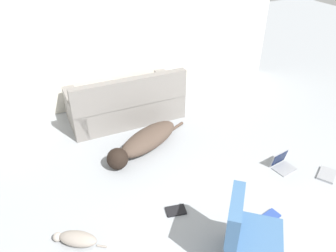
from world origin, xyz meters
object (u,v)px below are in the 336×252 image
couch (125,104)px  book_blue (270,216)px  dog (144,142)px  laptop_open (281,163)px  book_black (176,211)px  side_chair (249,242)px  laptop_closed (327,175)px  cat (76,239)px

couch → book_blue: (0.81, -2.88, -0.27)m
couch → dog: (-0.06, -1.01, -0.13)m
laptop_open → book_black: 1.72m
laptop_open → side_chair: side_chair is taller
couch → laptop_closed: couch is taller
cat → book_blue: cat is taller
side_chair → laptop_closed: bearing=-31.0°
book_black → side_chair: (0.37, -0.90, 0.27)m
couch → laptop_open: 2.70m
dog → laptop_open: dog is taller
couch → side_chair: (0.20, -3.22, 0.00)m
laptop_open → laptop_closed: laptop_open is taller
cat → book_blue: size_ratio=2.12×
couch → book_black: (-0.17, -2.32, -0.27)m
dog → side_chair: side_chair is taller
laptop_closed → side_chair: (-1.80, -0.60, 0.27)m
book_black → cat: bearing=177.7°
cat → couch: bearing=-85.3°
dog → cat: bearing=19.5°
dog → book_blue: bearing=89.8°
cat → laptop_closed: cat is taller
couch → book_black: bearing=86.4°
dog → laptop_open: size_ratio=4.72×
book_black → side_chair: size_ratio=0.32×
laptop_closed → cat: bearing=174.1°
book_blue → laptop_closed: bearing=12.2°
cat → book_black: (1.18, -0.05, -0.06)m
laptop_open → cat: bearing=172.5°
dog → cat: 1.80m
dog → book_blue: 2.06m
laptop_closed → couch: bearing=127.3°
couch → side_chair: size_ratio=2.32×
laptop_open → couch: bearing=116.2°
couch → laptop_open: couch is taller
book_black → dog: bearing=85.4°
book_black → side_chair: 1.01m
couch → dog: 1.02m
couch → book_blue: 3.00m
laptop_closed → side_chair: bearing=-161.5°
laptop_closed → book_black: laptop_closed is taller
laptop_open → book_black: bearing=175.1°
couch → laptop_closed: 3.30m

